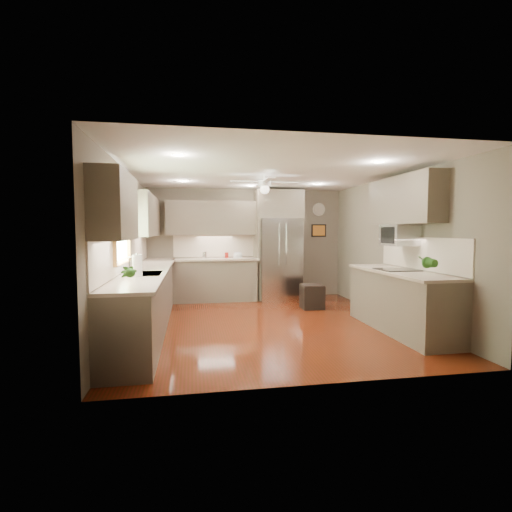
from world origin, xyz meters
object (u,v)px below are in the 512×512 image
object	(u,v)px
soap_bottle	(139,264)
refrigerator	(279,247)
paper_towel	(137,266)
potted_plant_left	(128,272)
canister_d	(227,255)
microwave	(399,235)
canister_b	(205,255)
potted_plant_right	(426,262)
bowl	(238,257)
stool	(312,296)

from	to	relation	value
soap_bottle	refrigerator	size ratio (longest dim) A/B	0.08
refrigerator	paper_towel	size ratio (longest dim) A/B	7.49
potted_plant_left	paper_towel	size ratio (longest dim) A/B	1.02
canister_d	microwave	world-z (taller)	microwave
canister_b	potted_plant_right	size ratio (longest dim) A/B	0.39
refrigerator	paper_towel	world-z (taller)	refrigerator
potted_plant_left	bowl	bearing A→B (deg)	66.93
canister_b	microwave	distance (m)	4.13
microwave	stool	world-z (taller)	microwave
canister_d	bowl	size ratio (longest dim) A/B	0.60
potted_plant_left	microwave	world-z (taller)	microwave
canister_b	potted_plant_left	size ratio (longest dim) A/B	0.43
soap_bottle	bowl	xyz separation A→B (m)	(1.83, 2.23, -0.07)
canister_b	paper_towel	world-z (taller)	paper_towel
canister_b	stool	size ratio (longest dim) A/B	0.29
potted_plant_left	refrigerator	distance (m)	4.76
canister_d	refrigerator	size ratio (longest dim) A/B	0.05
potted_plant_right	refrigerator	world-z (taller)	refrigerator
potted_plant_right	microwave	distance (m)	0.95
microwave	stool	distance (m)	2.21
canister_d	soap_bottle	bearing A→B (deg)	-124.76
bowl	paper_towel	bearing A→B (deg)	-119.36
paper_towel	canister_d	bearing A→B (deg)	64.60
soap_bottle	canister_b	bearing A→B (deg)	64.50
canister_b	paper_towel	bearing A→B (deg)	-107.63
stool	paper_towel	distance (m)	3.72
refrigerator	microwave	world-z (taller)	refrigerator
microwave	stool	bearing A→B (deg)	120.08
canister_d	potted_plant_right	xyz separation A→B (m)	(2.39, -3.66, 0.12)
canister_b	potted_plant_right	xyz separation A→B (m)	(2.88, -3.67, 0.11)
soap_bottle	stool	bearing A→B (deg)	18.47
potted_plant_left	refrigerator	xyz separation A→B (m)	(2.63, 3.97, 0.08)
canister_b	bowl	world-z (taller)	canister_b
bowl	microwave	bearing A→B (deg)	-50.64
stool	soap_bottle	bearing A→B (deg)	-161.53
canister_b	soap_bottle	size ratio (longest dim) A/B	0.71
soap_bottle	potted_plant_left	xyz separation A→B (m)	(0.12, -1.78, 0.07)
potted_plant_left	bowl	distance (m)	4.36
refrigerator	stool	size ratio (longest dim) A/B	5.02
bowl	refrigerator	size ratio (longest dim) A/B	0.09
canister_d	bowl	distance (m)	0.26
soap_bottle	potted_plant_left	distance (m)	1.78
potted_plant_right	stool	size ratio (longest dim) A/B	0.74
soap_bottle	stool	size ratio (longest dim) A/B	0.41
canister_d	paper_towel	xyz separation A→B (m)	(-1.48, -3.12, 0.08)
bowl	stool	size ratio (longest dim) A/B	0.43
canister_b	bowl	size ratio (longest dim) A/B	0.68
potted_plant_left	paper_towel	xyz separation A→B (m)	(-0.03, 0.92, -0.03)
potted_plant_right	soap_bottle	bearing A→B (deg)	160.72
bowl	paper_towel	size ratio (longest dim) A/B	0.64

